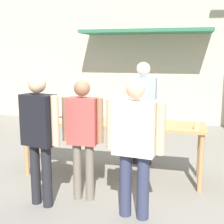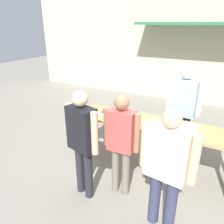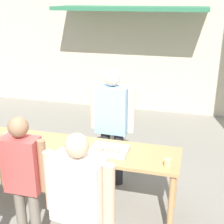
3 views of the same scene
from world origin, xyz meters
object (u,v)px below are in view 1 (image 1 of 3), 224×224
object	(u,v)px
condiment_jar_mustard	(31,118)
person_customer_waiting_in_line	(83,130)
person_server_behind_table	(143,105)
condiment_jar_ketchup	(36,118)
food_tray_sausages	(65,118)
beer_cup	(197,126)
food_tray_buns	(146,122)
person_customer_with_cup	(135,139)
person_customer_holding_hotdog	(39,130)

from	to	relation	value
condiment_jar_mustard	person_customer_waiting_in_line	xyz separation A→B (m)	(1.06, -0.62, 0.03)
person_server_behind_table	condiment_jar_ketchup	bearing A→B (deg)	-147.90
food_tray_sausages	beer_cup	distance (m)	1.99
food_tray_buns	beer_cup	distance (m)	0.75
food_tray_buns	person_customer_with_cup	xyz separation A→B (m)	(0.03, -1.12, 0.05)
food_tray_sausages	person_customer_with_cup	size ratio (longest dim) A/B	0.28
condiment_jar_ketchup	person_server_behind_table	size ratio (longest dim) A/B	0.05
beer_cup	person_customer_with_cup	distance (m)	1.14
condiment_jar_ketchup	person_customer_holding_hotdog	size ratio (longest dim) A/B	0.05
person_customer_holding_hotdog	person_customer_waiting_in_line	size ratio (longest dim) A/B	1.04
food_tray_buns	person_customer_holding_hotdog	xyz separation A→B (m)	(-1.14, -1.11, 0.09)
food_tray_buns	condiment_jar_mustard	size ratio (longest dim) A/B	5.30
person_customer_holding_hotdog	person_customer_waiting_in_line	xyz separation A→B (m)	(0.46, 0.28, -0.04)
person_customer_waiting_in_line	beer_cup	bearing A→B (deg)	-156.76
person_customer_holding_hotdog	person_customer_with_cup	world-z (taller)	person_customer_holding_hotdog
food_tray_buns	person_customer_waiting_in_line	xyz separation A→B (m)	(-0.68, -0.83, 0.05)
person_customer_waiting_in_line	person_customer_holding_hotdog	bearing A→B (deg)	30.17
person_server_behind_table	beer_cup	bearing A→B (deg)	-42.29
condiment_jar_ketchup	person_server_behind_table	xyz separation A→B (m)	(1.50, 0.85, 0.13)
food_tray_buns	food_tray_sausages	bearing A→B (deg)	-179.93
person_customer_with_cup	condiment_jar_mustard	bearing A→B (deg)	-19.43
condiment_jar_mustard	condiment_jar_ketchup	size ratio (longest dim) A/B	1.00
food_tray_sausages	person_customer_waiting_in_line	xyz separation A→B (m)	(0.58, -0.83, 0.06)
food_tray_buns	person_customer_waiting_in_line	size ratio (longest dim) A/B	0.29
food_tray_sausages	condiment_jar_ketchup	bearing A→B (deg)	-152.10
food_tray_sausages	person_customer_waiting_in_line	world-z (taller)	person_customer_waiting_in_line
food_tray_buns	condiment_jar_ketchup	bearing A→B (deg)	-172.91
food_tray_sausages	condiment_jar_mustard	xyz separation A→B (m)	(-0.48, -0.21, 0.03)
food_tray_buns	condiment_jar_mustard	distance (m)	1.75
condiment_jar_mustard	beer_cup	world-z (taller)	beer_cup
food_tray_sausages	condiment_jar_mustard	world-z (taller)	condiment_jar_mustard
condiment_jar_ketchup	person_customer_holding_hotdog	bearing A→B (deg)	-60.69
person_customer_holding_hotdog	person_customer_waiting_in_line	world-z (taller)	person_customer_holding_hotdog
beer_cup	person_customer_waiting_in_line	bearing A→B (deg)	-155.85
condiment_jar_ketchup	beer_cup	distance (m)	2.36
condiment_jar_ketchup	beer_cup	bearing A→B (deg)	-0.01
condiment_jar_mustard	person_customer_holding_hotdog	xyz separation A→B (m)	(0.60, -0.90, 0.06)
beer_cup	person_customer_waiting_in_line	world-z (taller)	person_customer_waiting_in_line
food_tray_buns	beer_cup	size ratio (longest dim) A/B	4.15
condiment_jar_ketchup	condiment_jar_mustard	bearing A→B (deg)	-178.36
beer_cup	food_tray_sausages	bearing A→B (deg)	174.14
condiment_jar_ketchup	person_server_behind_table	bearing A→B (deg)	29.65
food_tray_sausages	person_customer_with_cup	distance (m)	1.71
beer_cup	person_customer_holding_hotdog	xyz separation A→B (m)	(-1.86, -0.90, 0.05)
food_tray_sausages	person_server_behind_table	size ratio (longest dim) A/B	0.26
beer_cup	person_server_behind_table	size ratio (longest dim) A/B	0.06
person_customer_with_cup	person_customer_holding_hotdog	bearing A→B (deg)	7.21
food_tray_buns	condiment_jar_ketchup	xyz separation A→B (m)	(-1.64, -0.20, 0.02)
food_tray_sausages	condiment_jar_ketchup	xyz separation A→B (m)	(-0.38, -0.20, 0.03)
condiment_jar_mustard	person_customer_with_cup	xyz separation A→B (m)	(1.77, -0.91, 0.03)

